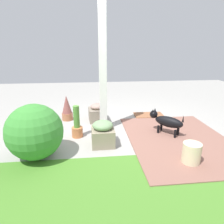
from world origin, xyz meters
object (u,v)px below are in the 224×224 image
at_px(round_shrub, 35,132).
at_px(ceramic_urn, 191,153).
at_px(porch_pillar, 103,67).
at_px(terracotta_pot_spiky, 67,108).
at_px(stone_planter_nearest, 97,113).
at_px(terracotta_pot_tall, 77,126).
at_px(stone_planter_mid, 103,133).
at_px(dog, 166,121).
at_px(doormat, 149,115).

relative_size(round_shrub, ceramic_urn, 2.66).
relative_size(porch_pillar, terracotta_pot_spiky, 4.33).
distance_m(stone_planter_nearest, terracotta_pot_spiky, 0.71).
distance_m(porch_pillar, ceramic_urn, 2.18).
xyz_separation_m(terracotta_pot_tall, ceramic_urn, (-1.70, 1.11, -0.06)).
xyz_separation_m(stone_planter_mid, ceramic_urn, (-1.24, 0.72, -0.05)).
xyz_separation_m(dog, doormat, (0.01, -1.11, -0.26)).
height_order(terracotta_pot_spiky, doormat, terracotta_pot_spiky).
bearing_deg(round_shrub, dog, -165.12).
bearing_deg(stone_planter_nearest, stone_planter_mid, 92.26).
bearing_deg(terracotta_pot_spiky, porch_pillar, 142.78).
relative_size(terracotta_pot_spiky, ceramic_urn, 1.83).
bearing_deg(stone_planter_nearest, ceramic_urn, 123.61).
relative_size(dog, doormat, 0.82).
height_order(stone_planter_mid, terracotta_pot_tall, terracotta_pot_tall).
height_order(terracotta_pot_tall, doormat, terracotta_pot_tall).
xyz_separation_m(round_shrub, terracotta_pot_tall, (-0.57, -0.68, -0.21)).
distance_m(terracotta_pot_tall, terracotta_pot_spiky, 1.01).
xyz_separation_m(terracotta_pot_tall, dog, (-1.71, 0.08, 0.06)).
height_order(stone_planter_nearest, stone_planter_mid, stone_planter_mid).
xyz_separation_m(terracotta_pot_tall, doormat, (-1.70, -1.04, -0.20)).
relative_size(terracotta_pot_tall, dog, 1.06).
relative_size(stone_planter_mid, terracotta_pot_spiky, 0.76).
relative_size(stone_planter_mid, round_shrub, 0.52).
bearing_deg(terracotta_pot_tall, terracotta_pot_spiky, -73.71).
bearing_deg(terracotta_pot_tall, stone_planter_mid, 140.39).
xyz_separation_m(stone_planter_nearest, terracotta_pot_spiky, (0.70, -0.14, 0.09)).
bearing_deg(stone_planter_mid, round_shrub, 16.15).
height_order(dog, doormat, dog).
xyz_separation_m(stone_planter_mid, doormat, (-1.24, -1.42, -0.20)).
bearing_deg(dog, doormat, -89.59).
bearing_deg(doormat, round_shrub, 37.11).
bearing_deg(stone_planter_mid, ceramic_urn, 149.69).
xyz_separation_m(terracotta_pot_spiky, dog, (-1.99, 1.04, -0.00)).
bearing_deg(ceramic_urn, stone_planter_mid, -30.31).
bearing_deg(ceramic_urn, porch_pillar, -51.11).
height_order(porch_pillar, round_shrub, porch_pillar).
bearing_deg(round_shrub, doormat, -142.89).
distance_m(porch_pillar, round_shrub, 1.72).
distance_m(terracotta_pot_tall, dog, 1.71).
relative_size(stone_planter_mid, terracotta_pot_tall, 0.73).
relative_size(terracotta_pot_spiky, doormat, 0.83).
height_order(terracotta_pot_tall, dog, terracotta_pot_tall).
bearing_deg(terracotta_pot_tall, stone_planter_nearest, -116.52).
bearing_deg(stone_planter_mid, terracotta_pot_tall, -39.61).
bearing_deg(stone_planter_mid, doormat, -131.06).
xyz_separation_m(terracotta_pot_tall, terracotta_pot_spiky, (0.28, -0.97, 0.06)).
height_order(terracotta_pot_spiky, ceramic_urn, terracotta_pot_spiky).
height_order(round_shrub, ceramic_urn, round_shrub).
bearing_deg(terracotta_pot_tall, round_shrub, 49.94).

